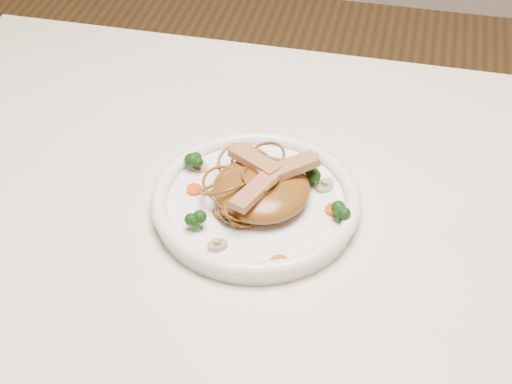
# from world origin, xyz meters

# --- Properties ---
(table) EXTENTS (1.20, 0.80, 0.75)m
(table) POSITION_xyz_m (0.00, 0.00, 0.65)
(table) COLOR white
(table) RESTS_ON ground
(plate) EXTENTS (0.26, 0.26, 0.02)m
(plate) POSITION_xyz_m (-0.07, 0.02, 0.76)
(plate) COLOR white
(plate) RESTS_ON table
(noodle_mound) EXTENTS (0.14, 0.14, 0.04)m
(noodle_mound) POSITION_xyz_m (-0.06, 0.02, 0.78)
(noodle_mound) COLOR brown
(noodle_mound) RESTS_ON plate
(chicken_a) EXTENTS (0.07, 0.07, 0.01)m
(chicken_a) POSITION_xyz_m (-0.03, 0.04, 0.81)
(chicken_a) COLOR tan
(chicken_a) RESTS_ON noodle_mound
(chicken_b) EXTENTS (0.07, 0.06, 0.01)m
(chicken_b) POSITION_xyz_m (-0.07, 0.04, 0.81)
(chicken_b) COLOR tan
(chicken_b) RESTS_ON noodle_mound
(chicken_c) EXTENTS (0.05, 0.07, 0.01)m
(chicken_c) POSITION_xyz_m (-0.06, -0.01, 0.81)
(chicken_c) COLOR tan
(chicken_c) RESTS_ON noodle_mound
(broccoli_0) EXTENTS (0.03, 0.03, 0.03)m
(broccoli_0) POSITION_xyz_m (-0.01, 0.06, 0.78)
(broccoli_0) COLOR #153C0C
(broccoli_0) RESTS_ON plate
(broccoli_1) EXTENTS (0.04, 0.04, 0.03)m
(broccoli_1) POSITION_xyz_m (-0.16, 0.06, 0.78)
(broccoli_1) COLOR #153C0C
(broccoli_1) RESTS_ON plate
(broccoli_2) EXTENTS (0.03, 0.03, 0.03)m
(broccoli_2) POSITION_xyz_m (-0.12, -0.05, 0.78)
(broccoli_2) COLOR #153C0C
(broccoli_2) RESTS_ON plate
(broccoli_3) EXTENTS (0.04, 0.04, 0.03)m
(broccoli_3) POSITION_xyz_m (0.04, 0.01, 0.78)
(broccoli_3) COLOR #153C0C
(broccoli_3) RESTS_ON plate
(carrot_0) EXTENTS (0.02, 0.02, 0.00)m
(carrot_0) POSITION_xyz_m (-0.02, 0.08, 0.77)
(carrot_0) COLOR #E94608
(carrot_0) RESTS_ON plate
(carrot_1) EXTENTS (0.03, 0.03, 0.00)m
(carrot_1) POSITION_xyz_m (-0.15, 0.02, 0.77)
(carrot_1) COLOR #E94608
(carrot_1) RESTS_ON plate
(carrot_2) EXTENTS (0.03, 0.03, 0.00)m
(carrot_2) POSITION_xyz_m (0.03, 0.02, 0.77)
(carrot_2) COLOR #E94608
(carrot_2) RESTS_ON plate
(carrot_3) EXTENTS (0.02, 0.02, 0.00)m
(carrot_3) POSITION_xyz_m (-0.11, 0.12, 0.77)
(carrot_3) COLOR #E94608
(carrot_3) RESTS_ON plate
(carrot_4) EXTENTS (0.03, 0.03, 0.00)m
(carrot_4) POSITION_xyz_m (-0.02, -0.08, 0.77)
(carrot_4) COLOR #E94608
(carrot_4) RESTS_ON plate
(mushroom_0) EXTENTS (0.03, 0.03, 0.01)m
(mushroom_0) POSITION_xyz_m (-0.09, -0.07, 0.77)
(mushroom_0) COLOR tan
(mushroom_0) RESTS_ON plate
(mushroom_1) EXTENTS (0.04, 0.04, 0.01)m
(mushroom_1) POSITION_xyz_m (0.01, 0.06, 0.77)
(mushroom_1) COLOR tan
(mushroom_1) RESTS_ON plate
(mushroom_2) EXTENTS (0.03, 0.03, 0.01)m
(mushroom_2) POSITION_xyz_m (-0.15, 0.06, 0.77)
(mushroom_2) COLOR tan
(mushroom_2) RESTS_ON plate
(mushroom_3) EXTENTS (0.03, 0.03, 0.01)m
(mushroom_3) POSITION_xyz_m (-0.01, 0.11, 0.77)
(mushroom_3) COLOR tan
(mushroom_3) RESTS_ON plate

